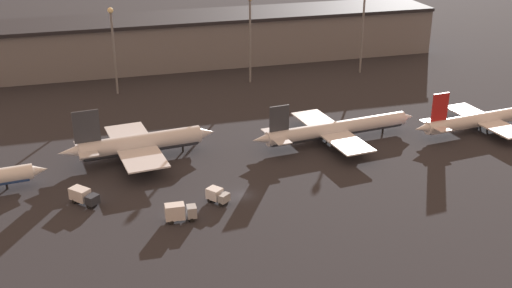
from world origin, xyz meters
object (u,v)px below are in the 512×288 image
object	(u,v)px
service_vehicle_1	(83,196)
service_vehicle_2	(179,212)
service_vehicle_3	(217,195)
airplane_1	(139,144)
airplane_3	(490,118)
airplane_2	(336,129)

from	to	relation	value
service_vehicle_1	service_vehicle_2	size ratio (longest dim) A/B	1.06
service_vehicle_1	service_vehicle_3	world-z (taller)	service_vehicle_1
service_vehicle_2	service_vehicle_1	bearing A→B (deg)	147.29
airplane_1	airplane_3	distance (m)	93.75
airplane_1	airplane_2	xyz separation A→B (m)	(50.16, -2.78, -0.63)
airplane_2	service_vehicle_3	distance (m)	44.28
airplane_2	airplane_3	size ratio (longest dim) A/B	0.96
service_vehicle_1	airplane_3	bearing A→B (deg)	55.22
airplane_2	service_vehicle_3	size ratio (longest dim) A/B	8.91
airplane_3	service_vehicle_2	size ratio (longest dim) A/B	7.72
airplane_1	service_vehicle_1	bearing A→B (deg)	-131.85
airplane_2	service_vehicle_3	world-z (taller)	airplane_2
airplane_3	service_vehicle_1	bearing A→B (deg)	-179.30
airplane_1	airplane_2	distance (m)	50.25
service_vehicle_1	service_vehicle_2	distance (m)	22.35
airplane_2	service_vehicle_2	xyz separation A→B (m)	(-46.01, -29.92, -1.20)
airplane_3	service_vehicle_2	distance (m)	93.16
airplane_1	airplane_2	bearing A→B (deg)	-9.59
airplane_3	service_vehicle_3	world-z (taller)	airplane_3
airplane_2	service_vehicle_3	xyz separation A→B (m)	(-37.00, -24.27, -1.58)
airplane_1	service_vehicle_3	distance (m)	30.17
airplane_1	airplane_3	world-z (taller)	airplane_1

